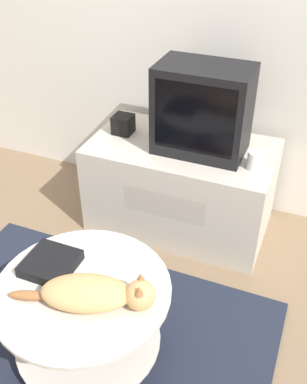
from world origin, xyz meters
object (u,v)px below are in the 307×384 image
(cat, at_px, (95,293))
(speaker, at_px, (123,124))
(tv, at_px, (203,110))
(dvd_box, at_px, (51,263))

(cat, bearing_deg, speaker, 91.56)
(tv, distance_m, dvd_box, 1.11)
(speaker, xyz_separation_m, cat, (0.41, -1.13, -0.11))
(tv, height_order, cat, tv)
(tv, xyz_separation_m, speaker, (-0.48, 0.02, -0.18))
(dvd_box, bearing_deg, speaker, 97.82)
(tv, height_order, speaker, tv)
(tv, xyz_separation_m, dvd_box, (-0.34, -1.00, -0.33))
(speaker, distance_m, cat, 1.20)
(speaker, distance_m, dvd_box, 1.04)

